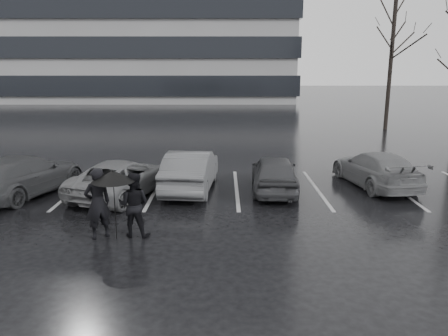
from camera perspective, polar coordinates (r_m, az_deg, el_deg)
ground at (r=12.85m, az=-0.74°, el=-5.81°), size 160.00×160.00×0.00m
car_main at (r=14.91m, az=6.60°, el=-0.67°), size 1.66×3.76×1.26m
car_west_a at (r=15.01m, az=-4.37°, el=-0.28°), size 1.81×4.31×1.38m
car_west_b at (r=14.74m, az=-13.20°, el=-1.24°), size 3.23×4.69×1.19m
car_west_c at (r=15.85m, az=-24.60°, el=-0.84°), size 3.17×4.95×1.33m
car_east at (r=16.35m, az=19.18°, el=-0.12°), size 2.44×4.50×1.24m
pedestrian_left at (r=11.19m, az=-16.17°, el=-4.46°), size 0.78×0.73×1.79m
pedestrian_right at (r=11.14m, az=-11.72°, el=-4.69°), size 0.87×0.71×1.64m
umbrella at (r=10.82m, az=-14.29°, el=-1.04°), size 1.04×1.04×1.76m
stall_stripes at (r=15.27m, az=-3.62°, el=-2.71°), size 19.72×5.00×0.00m
tree_north at (r=31.09m, az=20.93°, el=12.55°), size 0.26×0.26×8.50m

